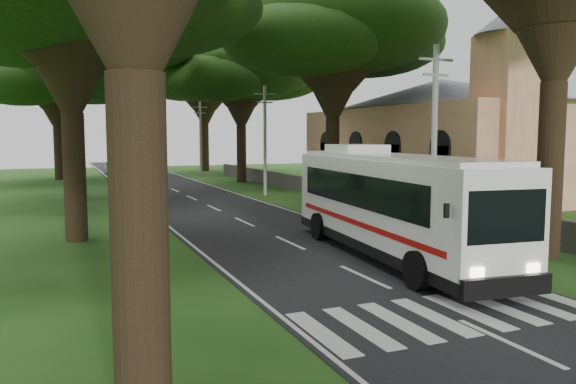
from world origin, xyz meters
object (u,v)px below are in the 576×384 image
pole_near (434,140)px  coach_bus (390,202)px  distant_car_a (132,178)px  church (442,129)px  pole_far (200,138)px  distant_car_b (112,169)px  pedestrian (158,217)px  distant_car_c (135,163)px  pole_mid (265,138)px

pole_near → coach_bus: 4.22m
pole_near → distant_car_a: size_ratio=2.34×
church → pole_far: church is taller
pole_near → church: bearing=51.5°
coach_bus → distant_car_b: bearing=101.8°
church → pole_near: (-12.36, -15.55, -0.73)m
church → pole_near: size_ratio=3.00×
coach_bus → distant_car_a: size_ratio=3.74×
distant_car_a → distant_car_b: distant_car_b is taller
distant_car_b → pedestrian: size_ratio=2.29×
distant_car_c → pedestrian: size_ratio=3.22×
pole_mid → distant_car_c: size_ratio=1.58×
church → pole_far: bearing=116.8°
pole_mid → coach_bus: size_ratio=0.63×
pole_far → distant_car_a: 10.95m
church → coach_bus: church is taller
pole_mid → distant_car_b: size_ratio=2.22×
church → distant_car_b: bearing=123.6°
pole_near → distant_car_c: size_ratio=1.58×
pole_far → coach_bus: 41.94m
coach_bus → distant_car_a: 35.50m
pole_mid → distant_car_c: bearing=97.1°
pole_near → pole_far: bearing=90.0°
pole_near → pole_mid: same height
pole_near → distant_car_a: bearing=103.4°
pole_near → pole_mid: (0.00, 20.00, 0.00)m
pole_near → coach_bus: bearing=-150.7°
pole_far → distant_car_c: pole_far is taller
pole_far → pole_near: bearing=-90.0°
distant_car_c → pedestrian: (-5.40, -51.30, 0.02)m
pedestrian → coach_bus: bearing=-151.0°
coach_bus → distant_car_b: 49.06m
distant_car_a → distant_car_b: size_ratio=0.95×
coach_bus → distant_car_c: 59.37m
church → pedestrian: 24.65m
distant_car_b → distant_car_c: distant_car_c is taller
church → distant_car_c: church is taller
distant_car_c → church: bearing=110.3°
church → distant_car_a: (-20.33, 17.84, -4.30)m
church → coach_bus: 23.43m
pole_mid → church: bearing=-19.8°
distant_car_b → pedestrian: pedestrian is taller
pole_near → distant_car_b: (-8.50, 46.98, -3.56)m
pole_mid → distant_car_c: pole_mid is taller
distant_car_c → distant_car_b: bearing=68.5°
distant_car_a → distant_car_c: bearing=-99.2°
distant_car_a → pole_near: bearing=101.9°
pole_mid → coach_bus: (-3.15, -21.77, -2.19)m
church → distant_car_b: 37.97m
church → pole_far: size_ratio=3.00×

